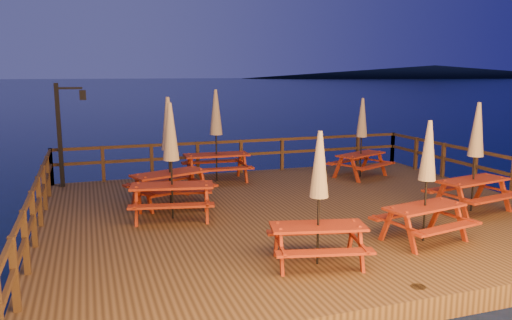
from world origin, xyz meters
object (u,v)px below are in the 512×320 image
object	(u,v)px
lamp_post	(65,125)
picnic_table_2	(362,136)
picnic_table_0	(475,156)
picnic_table_1	(427,179)

from	to	relation	value
lamp_post	picnic_table_2	distance (m)	8.95
lamp_post	picnic_table_0	bearing A→B (deg)	-32.64
picnic_table_1	picnic_table_2	size ratio (longest dim) A/B	0.96
picnic_table_0	picnic_table_2	bearing A→B (deg)	85.70
lamp_post	picnic_table_2	size ratio (longest dim) A/B	1.20
lamp_post	picnic_table_1	bearing A→B (deg)	-47.20
lamp_post	picnic_table_1	size ratio (longest dim) A/B	1.25
picnic_table_0	picnic_table_1	bearing A→B (deg)	-160.58
picnic_table_1	picnic_table_2	bearing A→B (deg)	60.23
picnic_table_2	picnic_table_0	bearing A→B (deg)	-107.78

